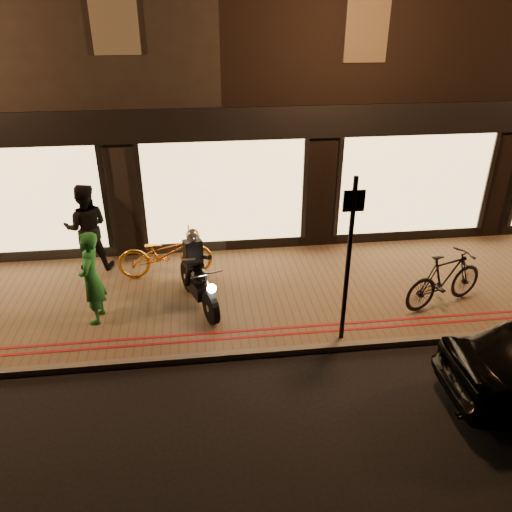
{
  "coord_description": "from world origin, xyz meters",
  "views": [
    {
      "loc": [
        -0.61,
        -6.8,
        5.49
      ],
      "look_at": [
        0.45,
        1.71,
        1.1
      ],
      "focal_mm": 35.0,
      "sensor_mm": 36.0,
      "label": 1
    }
  ],
  "objects_px": {
    "motorcycle": "(197,277)",
    "person_green": "(91,278)",
    "bicycle_gold": "(165,254)",
    "sign_post": "(349,254)"
  },
  "relations": [
    {
      "from": "motorcycle",
      "to": "person_green",
      "type": "xyz_separation_m",
      "value": [
        -1.91,
        -0.3,
        0.28
      ]
    },
    {
      "from": "motorcycle",
      "to": "bicycle_gold",
      "type": "xyz_separation_m",
      "value": [
        -0.67,
        1.27,
        -0.08
      ]
    },
    {
      "from": "sign_post",
      "to": "motorcycle",
      "type": "bearing_deg",
      "value": 150.54
    },
    {
      "from": "motorcycle",
      "to": "person_green",
      "type": "bearing_deg",
      "value": 170.27
    },
    {
      "from": "person_green",
      "to": "bicycle_gold",
      "type": "bearing_deg",
      "value": 145.03
    },
    {
      "from": "sign_post",
      "to": "bicycle_gold",
      "type": "bearing_deg",
      "value": 139.83
    },
    {
      "from": "motorcycle",
      "to": "bicycle_gold",
      "type": "bearing_deg",
      "value": 99.33
    },
    {
      "from": "sign_post",
      "to": "person_green",
      "type": "height_order",
      "value": "sign_post"
    },
    {
      "from": "bicycle_gold",
      "to": "person_green",
      "type": "distance_m",
      "value": 2.03
    },
    {
      "from": "motorcycle",
      "to": "bicycle_gold",
      "type": "height_order",
      "value": "motorcycle"
    }
  ]
}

